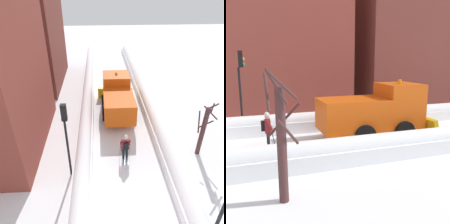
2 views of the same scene
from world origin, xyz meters
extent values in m
plane|color=white|center=(0.00, 10.00, 0.00)|extent=(80.00, 80.00, 0.00)
cube|color=white|center=(-2.64, 10.00, 0.33)|extent=(1.10, 36.00, 0.67)
cylinder|color=white|center=(-2.64, 10.00, 0.67)|extent=(0.90, 34.20, 0.90)
cube|color=white|center=(2.64, 10.00, 0.33)|extent=(1.10, 36.00, 0.66)
cylinder|color=white|center=(2.64, 10.00, 0.66)|extent=(0.90, 34.20, 0.90)
cube|color=brown|center=(-9.02, 16.89, 5.75)|extent=(7.06, 9.00, 11.50)
cube|color=#DB510F|center=(-0.09, 8.50, 1.40)|extent=(2.30, 3.40, 1.60)
cube|color=#DB510F|center=(-0.09, 11.20, 1.75)|extent=(2.20, 2.00, 2.30)
cube|color=black|center=(-0.09, 12.16, 2.26)|extent=(1.85, 0.06, 1.01)
cube|color=gold|center=(-0.09, 12.55, 0.55)|extent=(3.20, 0.46, 1.13)
cylinder|color=orange|center=(-0.09, 11.20, 3.02)|extent=(0.20, 0.20, 0.18)
cylinder|color=black|center=(-1.24, 10.90, 0.55)|extent=(0.25, 1.10, 1.10)
cylinder|color=black|center=(1.06, 10.90, 0.55)|extent=(0.25, 1.10, 1.10)
cylinder|color=black|center=(-1.24, 8.70, 0.55)|extent=(0.25, 1.10, 1.10)
cylinder|color=black|center=(1.06, 8.70, 0.55)|extent=(0.25, 1.10, 1.10)
cylinder|color=black|center=(-0.15, 4.25, 0.41)|extent=(0.14, 0.14, 0.82)
cylinder|color=black|center=(0.07, 4.25, 0.41)|extent=(0.14, 0.14, 0.82)
cube|color=maroon|center=(-0.04, 4.25, 1.13)|extent=(0.42, 0.26, 0.62)
cube|color=black|center=(-0.04, 4.04, 1.16)|extent=(0.32, 0.16, 0.44)
sphere|color=tan|center=(-0.04, 4.25, 1.60)|extent=(0.24, 0.24, 0.24)
sphere|color=silver|center=(-0.04, 4.25, 1.70)|extent=(0.22, 0.22, 0.22)
cylinder|color=maroon|center=(-0.30, 4.35, 1.16)|extent=(0.09, 0.33, 0.56)
cylinder|color=maroon|center=(0.22, 4.35, 1.16)|extent=(0.09, 0.33, 0.56)
cube|color=#194C8C|center=(-0.15, 4.50, 0.01)|extent=(0.09, 1.80, 0.03)
cube|color=#194C8C|center=(0.07, 4.50, 0.01)|extent=(0.09, 1.80, 0.03)
cylinder|color=#262628|center=(-0.34, 4.47, 0.60)|extent=(0.02, 0.19, 1.19)
cylinder|color=#262628|center=(0.26, 4.47, 0.60)|extent=(0.02, 0.19, 1.19)
cylinder|color=black|center=(-3.32, 3.04, 1.87)|extent=(0.12, 0.12, 3.73)
cube|color=black|center=(-3.32, 3.18, 4.18)|extent=(0.28, 0.24, 0.90)
sphere|color=red|center=(-3.32, 3.31, 4.46)|extent=(0.18, 0.18, 0.18)
sphere|color=gold|center=(-3.32, 3.31, 4.18)|extent=(0.18, 0.18, 0.18)
sphere|color=green|center=(-3.32, 3.31, 3.90)|extent=(0.18, 0.18, 0.18)
cylinder|color=#472929|center=(4.72, 4.40, 1.71)|extent=(0.28, 0.28, 3.41)
cylinder|color=#472929|center=(4.73, 4.07, 3.30)|extent=(1.01, 0.09, 0.98)
cylinder|color=#472929|center=(4.97, 4.47, 3.47)|extent=(0.25, 0.79, 0.82)
cylinder|color=#472929|center=(4.89, 4.31, 3.44)|extent=(0.33, 0.56, 0.98)
cylinder|color=#472929|center=(4.92, 4.57, 2.18)|extent=(0.53, 0.65, 0.92)
cylinder|color=#472929|center=(4.41, 4.52, 2.40)|extent=(0.37, 0.97, 1.06)
camera|label=1|loc=(-1.53, -6.15, 9.84)|focal=35.32mm
camera|label=2|loc=(11.74, 3.73, 4.13)|focal=40.64mm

